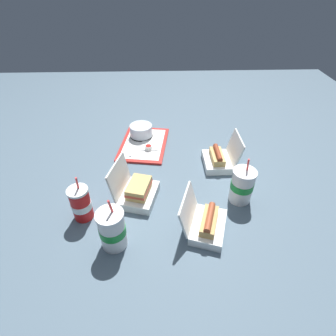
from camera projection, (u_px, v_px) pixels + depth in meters
name	position (u px, v px, depth m)	size (l,w,h in m)	color
ground_plane	(160.00, 176.00, 1.33)	(3.20, 3.20, 0.00)	#4C6070
food_tray	(144.00, 144.00, 1.55)	(0.40, 0.31, 0.01)	red
cake_container	(141.00, 131.00, 1.59)	(0.14, 0.14, 0.07)	black
ketchup_cup	(148.00, 147.00, 1.49)	(0.04, 0.04, 0.02)	white
napkin_stack	(150.00, 145.00, 1.52)	(0.10, 0.10, 0.00)	white
plastic_fork	(130.00, 151.00, 1.48)	(0.11, 0.01, 0.01)	white
clamshell_hotdog_center	(206.00, 223.00, 1.04)	(0.23, 0.22, 0.16)	white
clamshell_sandwich_left	(137.00, 191.00, 1.18)	(0.23, 0.22, 0.18)	white
clamshell_hotdog_corner	(219.00, 159.00, 1.38)	(0.18, 0.17, 0.17)	white
soda_cup_front	(81.00, 204.00, 1.08)	(0.09, 0.09, 0.22)	red
soda_cup_left	(112.00, 229.00, 0.96)	(0.10, 0.10, 0.23)	white
soda_cup_corner	(242.00, 186.00, 1.15)	(0.10, 0.10, 0.22)	white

